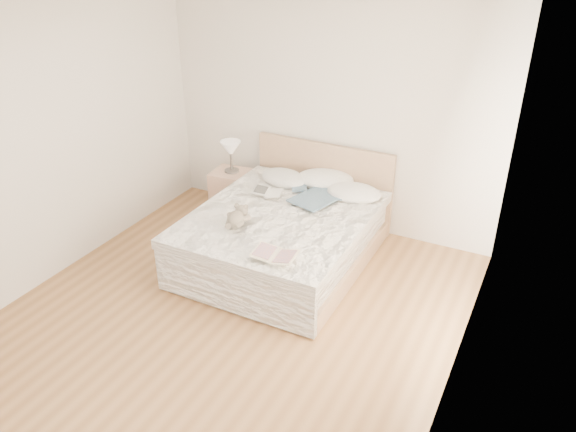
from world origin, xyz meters
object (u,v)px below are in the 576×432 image
Objects in this scene: bed at (285,234)px; nightstand at (232,193)px; photo_book at (268,192)px; childrens_book at (275,255)px; teddy_bear at (236,224)px; table_lamp at (231,150)px.

nightstand is at bearing 148.42° from bed.
photo_book is (0.75, -0.43, 0.35)m from nightstand.
childrens_book reaches higher than nightstand.
teddy_bear is at bearing 146.51° from childrens_book.
table_lamp is 2.13m from childrens_book.
nightstand is 1.64× the size of photo_book.
table_lamp is 1.52m from teddy_bear.
childrens_book is at bearing -40.95° from teddy_bear.
bed is at bearing 105.28° from childrens_book.
photo_book is 1.13× the size of teddy_bear.
childrens_book is (0.35, -0.88, 0.32)m from bed.
nightstand is at bearing 110.26° from teddy_bear.
childrens_book is 1.37× the size of teddy_bear.
nightstand is at bearing 134.23° from photo_book.
nightstand is at bearing -107.73° from table_lamp.
teddy_bear is at bearing -56.40° from table_lamp.
teddy_bear reaches higher than nightstand.
nightstand is 1.54m from teddy_bear.
table_lamp is 1.14× the size of photo_book.
nightstand is 0.93m from photo_book.
bed is 1.39m from table_lamp.
bed is 5.54× the size of table_lamp.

